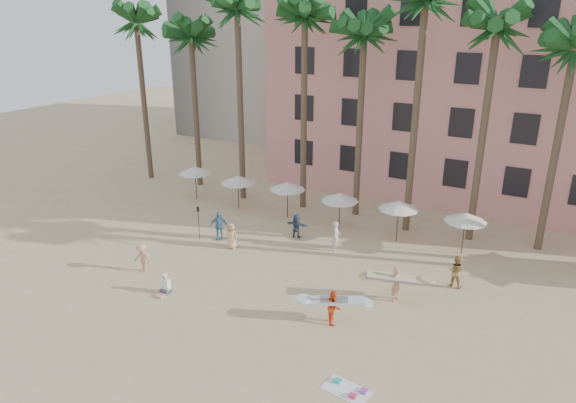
% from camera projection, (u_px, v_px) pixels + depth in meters
% --- Properties ---
extents(ground, '(120.00, 120.00, 0.00)m').
position_uv_depth(ground, '(251.00, 327.00, 23.81)').
color(ground, '#D1B789').
rests_on(ground, ground).
extents(pink_hotel, '(35.00, 14.00, 16.00)m').
position_uv_depth(pink_hotel, '(509.00, 91.00, 39.23)').
color(pink_hotel, '#DC8F86').
rests_on(pink_hotel, ground).
extents(palm_row, '(44.40, 5.40, 16.30)m').
position_uv_depth(palm_row, '(385.00, 24.00, 31.38)').
color(palm_row, brown).
rests_on(palm_row, ground).
extents(umbrella_row, '(22.50, 2.70, 2.73)m').
position_uv_depth(umbrella_row, '(313.00, 191.00, 34.62)').
color(umbrella_row, '#332B23').
rests_on(umbrella_row, ground).
extents(beach_towel, '(1.92, 1.23, 0.14)m').
position_uv_depth(beach_towel, '(348.00, 390.00, 19.81)').
color(beach_towel, white).
rests_on(beach_towel, ground).
extents(carrier_yellow, '(3.10, 1.89, 1.82)m').
position_uv_depth(carrier_yellow, '(397.00, 282.00, 25.64)').
color(carrier_yellow, tan).
rests_on(carrier_yellow, ground).
extents(carrier_white, '(2.94, 1.76, 1.64)m').
position_uv_depth(carrier_white, '(334.00, 305.00, 23.86)').
color(carrier_white, '#FF4C1A').
rests_on(carrier_white, ground).
extents(beachgoers, '(16.69, 8.92, 1.89)m').
position_uv_depth(beachgoers, '(273.00, 242.00, 30.43)').
color(beachgoers, beige).
rests_on(beachgoers, ground).
extents(paddle, '(0.18, 0.04, 2.23)m').
position_uv_depth(paddle, '(198.00, 219.00, 32.46)').
color(paddle, black).
rests_on(paddle, ground).
extents(seated_man, '(0.47, 0.82, 1.06)m').
position_uv_depth(seated_man, '(165.00, 287.00, 26.47)').
color(seated_man, '#3F3F4C').
rests_on(seated_man, ground).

